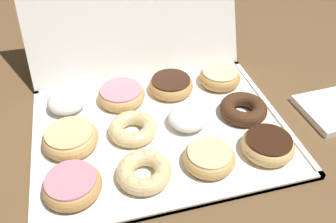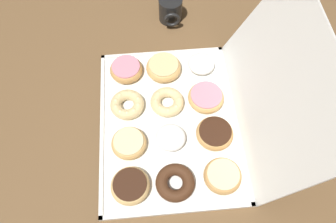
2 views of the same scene
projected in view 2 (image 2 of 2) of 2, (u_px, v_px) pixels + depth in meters
ground_plane at (169, 123)px, 1.02m from camera, size 3.00×3.00×0.00m
donut_box at (169, 122)px, 1.01m from camera, size 0.57×0.44×0.01m
box_lid_open at (277, 85)px, 0.87m from camera, size 0.57×0.16×0.37m
pink_frosted_donut_0 at (126, 69)px, 1.08m from camera, size 0.11×0.11×0.04m
cruller_donut_1 at (127, 104)px, 1.02m from camera, size 0.11×0.11×0.04m
glazed_ring_donut_2 at (129, 143)px, 0.95m from camera, size 0.11×0.11×0.04m
chocolate_frosted_donut_3 at (130, 186)px, 0.89m from camera, size 0.11×0.11×0.04m
glazed_ring_donut_4 at (163, 67)px, 1.08m from camera, size 0.12×0.12×0.04m
cruller_donut_5 at (167, 102)px, 1.02m from camera, size 0.11×0.11×0.04m
powdered_filled_donut_6 at (170, 137)px, 0.96m from camera, size 0.09×0.09×0.04m
chocolate_cake_ring_donut_7 at (176, 183)px, 0.89m from camera, size 0.11×0.11×0.04m
powdered_filled_donut_8 at (201, 64)px, 1.09m from camera, size 0.09×0.09×0.04m
pink_frosted_donut_9 at (206, 97)px, 1.03m from camera, size 0.12×0.12×0.04m
chocolate_frosted_donut_10 at (215, 133)px, 0.97m from camera, size 0.12×0.12×0.04m
glazed_ring_donut_11 at (223, 176)px, 0.90m from camera, size 0.11×0.11×0.04m
coffee_mug at (171, 10)px, 1.19m from camera, size 0.11×0.09×0.09m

